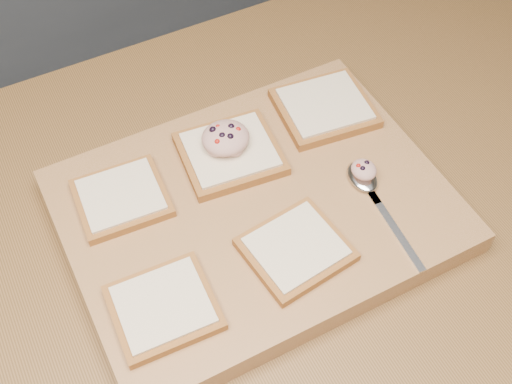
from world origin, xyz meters
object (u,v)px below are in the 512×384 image
(spoon, at_px, (367,184))
(tuna_salad_dollop, at_px, (226,138))
(cutting_board, at_px, (256,211))
(bread_far_center, at_px, (230,153))

(spoon, bearing_deg, tuna_salad_dollop, 135.43)
(cutting_board, relative_size, spoon, 2.68)
(cutting_board, height_order, bread_far_center, bread_far_center)
(tuna_salad_dollop, relative_size, spoon, 0.36)
(bread_far_center, relative_size, tuna_salad_dollop, 2.17)
(cutting_board, xyz_separation_m, tuna_salad_dollop, (0.00, 0.09, 0.05))
(bread_far_center, xyz_separation_m, tuna_salad_dollop, (-0.00, 0.01, 0.02))
(cutting_board, height_order, tuna_salad_dollop, tuna_salad_dollop)
(bread_far_center, bearing_deg, tuna_salad_dollop, 105.53)
(bread_far_center, bearing_deg, cutting_board, -92.79)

